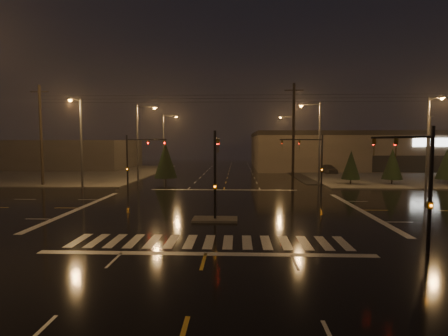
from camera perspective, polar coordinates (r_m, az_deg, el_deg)
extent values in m
plane|color=black|center=(27.55, -0.94, -6.72)|extent=(140.00, 140.00, 0.00)
cube|color=#4B4943|center=(63.96, 28.66, -0.91)|extent=(36.00, 36.00, 0.12)
cube|color=#4B4943|center=(65.33, -26.64, -0.74)|extent=(36.00, 36.00, 0.12)
cube|color=#4B4943|center=(23.63, -1.47, -8.39)|extent=(3.00, 1.60, 0.15)
cube|color=beige|center=(18.82, -2.46, -11.93)|extent=(15.00, 2.60, 0.01)
cube|color=beige|center=(16.91, -3.02, -13.82)|extent=(16.00, 0.50, 0.01)
cube|color=beige|center=(38.40, -0.04, -3.59)|extent=(16.00, 0.50, 0.01)
cube|color=brown|center=(80.36, 26.86, 2.56)|extent=(60.00, 28.00, 7.00)
cube|color=black|center=(80.35, 26.94, 4.91)|extent=(60.20, 28.20, 0.80)
cube|color=white|center=(67.78, 31.89, 3.58)|extent=(9.00, 0.20, 1.40)
cube|color=black|center=(67.92, 31.75, 0.55)|extent=(22.00, 0.15, 2.80)
cube|color=#3A3633|center=(78.09, -25.69, 2.05)|extent=(30.00, 18.00, 5.60)
cylinder|color=black|center=(23.16, -1.48, -1.31)|extent=(0.18, 0.18, 6.00)
cylinder|color=black|center=(25.30, -1.17, 4.83)|extent=(0.12, 4.50, 0.12)
imported|color=#594707|center=(27.32, -0.92, 4.68)|extent=(0.16, 0.20, 1.00)
cube|color=#594707|center=(23.24, -1.48, -3.03)|extent=(0.25, 0.18, 0.35)
cylinder|color=black|center=(38.64, 15.68, 0.77)|extent=(0.18, 0.18, 6.00)
cylinder|color=black|center=(37.26, 12.54, 4.55)|extent=(4.74, 1.82, 0.12)
imported|color=#594707|center=(36.17, 9.45, 4.52)|extent=(0.24, 0.22, 1.00)
cube|color=#594707|center=(38.69, 15.66, -0.27)|extent=(0.25, 0.18, 0.35)
cylinder|color=black|center=(39.44, -15.50, 0.84)|extent=(0.18, 0.18, 6.00)
cylinder|color=black|center=(37.90, -12.58, 4.54)|extent=(4.74, 1.82, 0.12)
imported|color=#594707|center=(36.66, -9.67, 4.52)|extent=(0.24, 0.22, 1.00)
cube|color=#594707|center=(39.48, -15.48, -0.17)|extent=(0.25, 0.18, 0.35)
cylinder|color=black|center=(18.95, 30.65, -3.16)|extent=(0.18, 0.18, 6.00)
cylinder|color=black|center=(20.19, 26.67, 4.52)|extent=(1.48, 3.80, 0.12)
imported|color=#594707|center=(21.51, 23.30, 4.45)|extent=(0.22, 0.24, 1.00)
cube|color=#594707|center=(19.04, 30.57, -5.25)|extent=(0.25, 0.18, 0.35)
cylinder|color=#38383A|center=(46.84, -13.93, 3.84)|extent=(0.24, 0.24, 10.00)
cylinder|color=#38383A|center=(46.74, -12.61, 9.75)|extent=(2.40, 0.14, 0.14)
cube|color=#38383A|center=(46.47, -11.28, 9.74)|extent=(0.70, 0.30, 0.18)
sphere|color=orange|center=(46.46, -11.27, 9.58)|extent=(0.32, 0.32, 0.32)
cylinder|color=#38383A|center=(62.37, -9.85, 3.98)|extent=(0.24, 0.24, 10.00)
cylinder|color=#38383A|center=(62.30, -8.82, 8.41)|extent=(2.40, 0.14, 0.14)
cube|color=#38383A|center=(62.10, -7.81, 8.38)|extent=(0.70, 0.30, 0.18)
sphere|color=orange|center=(62.09, -7.81, 8.26)|extent=(0.32, 0.32, 0.32)
cylinder|color=#38383A|center=(44.16, 15.33, 3.79)|extent=(0.24, 0.24, 10.00)
cylinder|color=#38383A|center=(44.14, 13.92, 10.06)|extent=(2.40, 0.14, 0.14)
cube|color=#38383A|center=(43.93, 12.49, 10.05)|extent=(0.70, 0.30, 0.18)
sphere|color=orange|center=(43.91, 12.49, 9.88)|extent=(0.32, 0.32, 0.32)
cylinder|color=#38383A|center=(63.80, 11.25, 3.96)|extent=(0.24, 0.24, 10.00)
cylinder|color=#38383A|center=(63.79, 10.23, 8.29)|extent=(2.40, 0.14, 0.14)
cube|color=#38383A|center=(63.64, 9.24, 8.27)|extent=(0.70, 0.30, 0.18)
sphere|color=orange|center=(63.63, 9.24, 8.15)|extent=(0.32, 0.32, 0.32)
cylinder|color=#38383A|center=(42.29, -22.28, 3.61)|extent=(0.24, 0.24, 10.00)
cylinder|color=#38383A|center=(41.45, -23.16, 10.23)|extent=(0.14, 2.40, 0.14)
cube|color=#38383A|center=(40.45, -23.84, 10.29)|extent=(0.30, 0.70, 0.18)
sphere|color=orange|center=(40.44, -23.83, 10.11)|extent=(0.32, 0.32, 0.32)
cylinder|color=#38383A|center=(43.64, 30.29, 3.36)|extent=(0.24, 0.24, 10.00)
cylinder|color=#38383A|center=(42.82, 31.30, 9.75)|extent=(0.14, 2.40, 0.14)
cube|color=#38383A|center=(41.86, 32.04, 9.79)|extent=(0.30, 0.70, 0.18)
sphere|color=orange|center=(41.85, 32.04, 9.62)|extent=(0.32, 0.32, 0.32)
cylinder|color=black|center=(47.26, -27.71, 4.69)|extent=(0.32, 0.32, 12.00)
cube|color=black|center=(47.62, -27.93, 10.95)|extent=(2.20, 0.12, 0.12)
cylinder|color=black|center=(41.53, 11.26, 5.22)|extent=(0.32, 0.32, 12.00)
cube|color=black|center=(41.95, 11.37, 12.34)|extent=(2.20, 0.12, 0.12)
cylinder|color=black|center=(45.69, 19.95, -2.15)|extent=(0.18, 0.18, 0.70)
cone|color=black|center=(45.51, 20.02, 0.49)|extent=(2.25, 2.25, 3.52)
cylinder|color=black|center=(47.65, 25.70, -2.06)|extent=(0.18, 0.18, 0.70)
cone|color=black|center=(47.47, 25.79, 0.64)|extent=(2.43, 2.43, 3.80)
cylinder|color=black|center=(45.07, -9.48, -2.03)|extent=(0.18, 0.18, 0.70)
cone|color=black|center=(44.86, -9.52, 1.28)|extent=(2.89, 2.89, 4.52)
imported|color=black|center=(60.25, 16.66, -0.14)|extent=(2.40, 4.90, 1.61)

